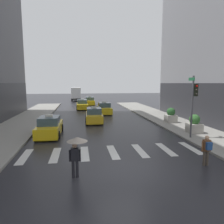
{
  "coord_description": "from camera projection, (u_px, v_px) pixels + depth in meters",
  "views": [
    {
      "loc": [
        -2.05,
        -9.7,
        4.39
      ],
      "look_at": [
        0.73,
        8.0,
        1.9
      ],
      "focal_mm": 33.26,
      "sensor_mm": 36.0,
      "label": 1
    }
  ],
  "objects": [
    {
      "name": "planter_mid_block",
      "position": [
        171.0,
        116.0,
        22.59
      ],
      "size": [
        1.1,
        1.1,
        1.6
      ],
      "color": "#A8A399",
      "rests_on": "curb_right"
    },
    {
      "name": "planter_near_corner",
      "position": [
        194.0,
        124.0,
        17.82
      ],
      "size": [
        1.1,
        1.1,
        1.6
      ],
      "color": "#A8A399",
      "rests_on": "curb_right"
    },
    {
      "name": "ground_plane",
      "position": [
        122.0,
        171.0,
        10.41
      ],
      "size": [
        160.0,
        160.0,
        0.0
      ],
      "primitive_type": "plane",
      "color": "#26262B"
    },
    {
      "name": "traffic_light_pole",
      "position": [
        194.0,
        98.0,
        15.97
      ],
      "size": [
        0.44,
        0.84,
        4.8
      ],
      "color": "#47474C",
      "rests_on": "curb_right"
    },
    {
      "name": "taxi_third",
      "position": [
        104.0,
        109.0,
        30.06
      ],
      "size": [
        1.94,
        4.54,
        1.8
      ],
      "color": "yellow",
      "rests_on": "ground"
    },
    {
      "name": "pedestrian_with_umbrella",
      "position": [
        76.0,
        146.0,
        9.55
      ],
      "size": [
        0.96,
        0.96,
        1.94
      ],
      "color": "black",
      "rests_on": "ground"
    },
    {
      "name": "pedestrian_with_backpack",
      "position": [
        207.0,
        148.0,
        11.0
      ],
      "size": [
        0.55,
        0.43,
        1.65
      ],
      "color": "#473D33",
      "rests_on": "ground"
    },
    {
      "name": "taxi_fourth",
      "position": [
        82.0,
        105.0,
        35.22
      ],
      "size": [
        1.98,
        4.56,
        1.8
      ],
      "color": "yellow",
      "rests_on": "ground"
    },
    {
      "name": "taxi_second",
      "position": [
        94.0,
        116.0,
        23.57
      ],
      "size": [
        2.04,
        4.59,
        1.8
      ],
      "color": "gold",
      "rests_on": "ground"
    },
    {
      "name": "box_truck",
      "position": [
        76.0,
        93.0,
        51.43
      ],
      "size": [
        2.42,
        7.59,
        3.35
      ],
      "color": "#2D2D2D",
      "rests_on": "ground"
    },
    {
      "name": "taxi_lead",
      "position": [
        50.0,
        127.0,
        17.48
      ],
      "size": [
        1.97,
        4.56,
        1.8
      ],
      "color": "yellow",
      "rests_on": "ground"
    },
    {
      "name": "crosswalk_markings",
      "position": [
        113.0,
        152.0,
        13.35
      ],
      "size": [
        11.3,
        2.8,
        0.01
      ],
      "color": "silver",
      "rests_on": "ground"
    },
    {
      "name": "taxi_fifth",
      "position": [
        90.0,
        101.0,
        41.94
      ],
      "size": [
        1.95,
        4.55,
        1.8
      ],
      "color": "yellow",
      "rests_on": "ground"
    }
  ]
}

